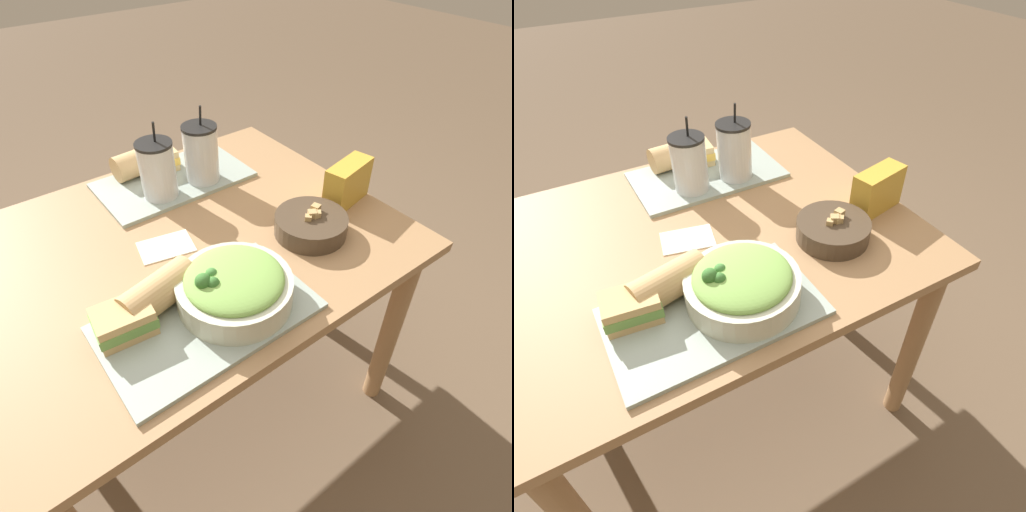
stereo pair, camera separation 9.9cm
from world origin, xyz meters
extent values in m
plane|color=brown|center=(0.00, 0.00, 0.00)|extent=(12.00, 12.00, 0.00)
cube|color=#A37A51|center=(0.00, 0.00, 0.71)|extent=(1.12, 0.88, 0.03)
cylinder|color=#A37A51|center=(0.50, -0.38, 0.35)|extent=(0.06, 0.06, 0.70)
cylinder|color=#A37A51|center=(-0.50, 0.38, 0.35)|extent=(0.06, 0.06, 0.70)
cylinder|color=#A37A51|center=(0.50, 0.38, 0.35)|extent=(0.06, 0.06, 0.70)
cube|color=#99A89E|center=(-0.09, -0.27, 0.73)|extent=(0.46, 0.27, 0.01)
cube|color=#99A89E|center=(0.13, 0.27, 0.73)|extent=(0.46, 0.27, 0.01)
cylinder|color=beige|center=(-0.02, -0.27, 0.77)|extent=(0.25, 0.25, 0.06)
ellipsoid|color=#7FB251|center=(-0.02, -0.27, 0.81)|extent=(0.22, 0.22, 0.04)
sphere|color=#38702D|center=(-0.07, -0.27, 0.82)|extent=(0.03, 0.03, 0.03)
sphere|color=#427F38|center=(-0.06, -0.24, 0.82)|extent=(0.03, 0.03, 0.03)
sphere|color=#38702D|center=(-0.08, -0.25, 0.83)|extent=(0.03, 0.03, 0.03)
cube|color=beige|center=(0.00, -0.29, 0.81)|extent=(0.05, 0.05, 0.01)
cube|color=beige|center=(0.00, -0.29, 0.81)|extent=(0.05, 0.05, 0.01)
cube|color=beige|center=(-0.07, -0.27, 0.81)|extent=(0.05, 0.04, 0.01)
cylinder|color=#473828|center=(0.29, -0.18, 0.75)|extent=(0.19, 0.19, 0.05)
cylinder|color=#4C2814|center=(0.29, -0.18, 0.77)|extent=(0.17, 0.17, 0.01)
cube|color=tan|center=(0.29, -0.18, 0.79)|extent=(0.03, 0.03, 0.02)
cube|color=tan|center=(0.29, -0.19, 0.79)|extent=(0.02, 0.02, 0.02)
cube|color=tan|center=(0.27, -0.19, 0.79)|extent=(0.02, 0.02, 0.02)
cube|color=tan|center=(0.30, -0.19, 0.79)|extent=(0.03, 0.03, 0.02)
cube|color=tan|center=(0.31, -0.17, 0.79)|extent=(0.03, 0.03, 0.02)
cube|color=tan|center=(-0.25, -0.20, 0.75)|extent=(0.12, 0.09, 0.02)
cube|color=#6B9E47|center=(-0.25, -0.20, 0.77)|extent=(0.13, 0.10, 0.02)
cube|color=tan|center=(-0.25, -0.20, 0.79)|extent=(0.12, 0.09, 0.02)
cylinder|color=tan|center=(-0.15, -0.18, 0.78)|extent=(0.19, 0.12, 0.08)
cylinder|color=beige|center=(-0.07, -0.16, 0.78)|extent=(0.02, 0.07, 0.07)
cube|color=tan|center=(0.12, 0.35, 0.75)|extent=(0.12, 0.10, 0.02)
cube|color=#EFB742|center=(0.12, 0.35, 0.77)|extent=(0.13, 0.10, 0.02)
cube|color=tan|center=(0.12, 0.35, 0.79)|extent=(0.12, 0.10, 0.02)
cylinder|color=tan|center=(0.06, 0.36, 0.78)|extent=(0.16, 0.09, 0.08)
cylinder|color=beige|center=(0.14, 0.36, 0.78)|extent=(0.01, 0.07, 0.07)
cylinder|color=silver|center=(0.05, 0.21, 0.82)|extent=(0.10, 0.10, 0.16)
cylinder|color=black|center=(0.05, 0.21, 0.81)|extent=(0.09, 0.09, 0.13)
cylinder|color=black|center=(0.05, 0.21, 0.90)|extent=(0.10, 0.10, 0.01)
cylinder|color=black|center=(0.06, 0.21, 0.93)|extent=(0.01, 0.02, 0.07)
cylinder|color=silver|center=(0.20, 0.21, 0.82)|extent=(0.10, 0.10, 0.17)
cylinder|color=#701E47|center=(0.20, 0.21, 0.81)|extent=(0.09, 0.09, 0.14)
cylinder|color=black|center=(0.20, 0.21, 0.91)|extent=(0.10, 0.10, 0.01)
cylinder|color=black|center=(0.21, 0.21, 0.94)|extent=(0.01, 0.02, 0.07)
cube|color=gold|center=(0.47, -0.13, 0.79)|extent=(0.17, 0.09, 0.12)
cube|color=silver|center=(-0.05, 0.00, 0.73)|extent=(0.15, 0.12, 0.00)
camera|label=1|loc=(-0.37, -0.81, 1.44)|focal=30.00mm
camera|label=2|loc=(-0.29, -0.86, 1.44)|focal=30.00mm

